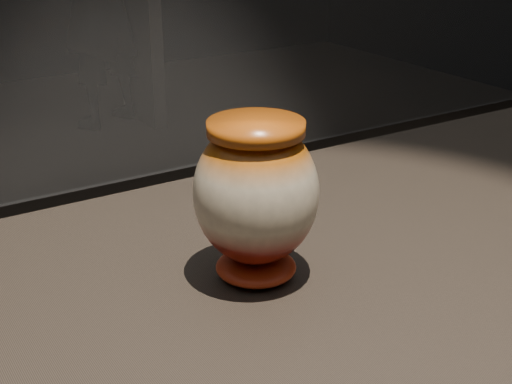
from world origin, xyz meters
TOP-DOWN VIEW (x-y plane):
  - main_vase at (0.08, 0.05)m, footprint 0.18×0.18m

SIDE VIEW (x-z plane):
  - main_vase at x=0.08m, z-range 0.91..1.11m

